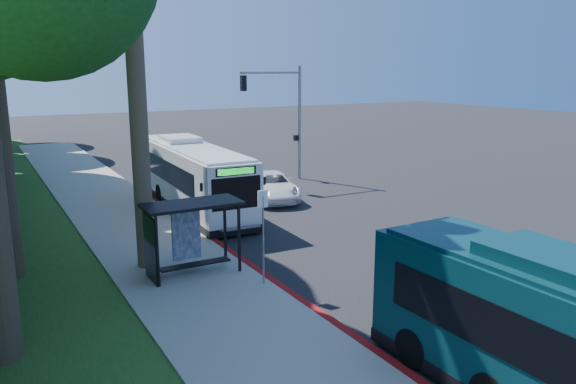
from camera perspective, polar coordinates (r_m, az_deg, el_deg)
ground at (r=24.94m, az=3.36°, el=-3.51°), size 140.00×140.00×0.00m
sidewalk at (r=22.00m, az=-12.92°, el=-5.87°), size 4.50×70.00×0.12m
red_curb at (r=19.26m, az=-2.78°, el=-8.22°), size 0.25×30.00×0.13m
bus_shelter at (r=18.89m, az=-10.53°, el=-3.27°), size 3.20×1.51×2.55m
stop_sign_pole at (r=17.61m, az=-2.54°, el=-3.30°), size 0.35×0.06×3.17m
traffic_signal_pole at (r=34.59m, az=-0.29°, el=8.45°), size 4.10×0.30×7.00m
white_bus at (r=28.25m, az=-9.76°, el=1.71°), size 2.83×11.55×3.42m
pickup at (r=29.91m, az=-1.72°, el=0.62°), size 3.68×5.59×1.43m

